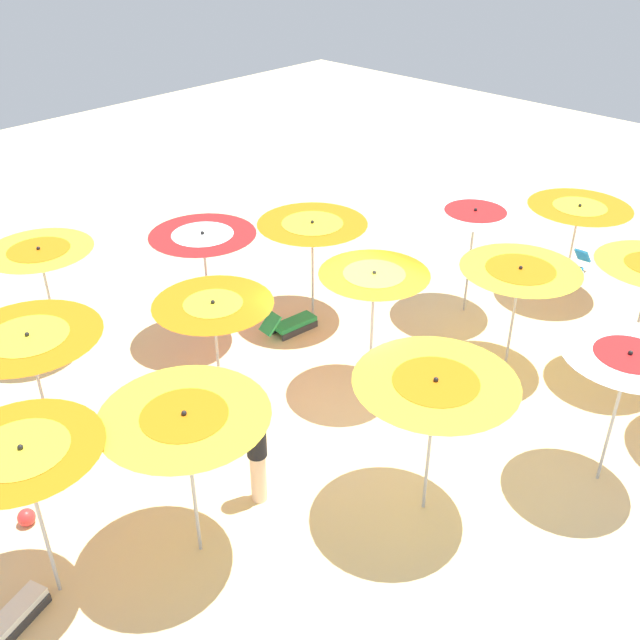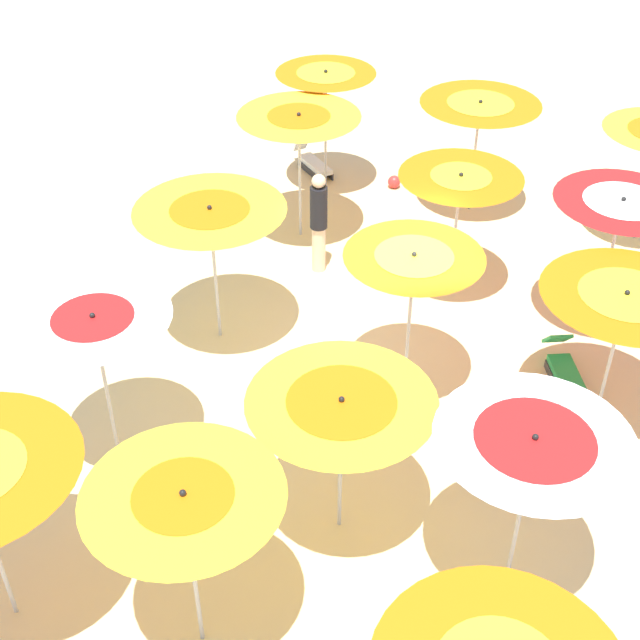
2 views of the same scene
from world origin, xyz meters
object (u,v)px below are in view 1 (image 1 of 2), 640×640
at_px(beach_umbrella_3, 627,365).
at_px(lounger_2, 572,271).
at_px(lounger_0, 291,324).
at_px(beach_umbrella_6, 214,314).
at_px(beach_umbrella_13, 475,218).
at_px(beach_ball, 26,517).
at_px(beach_umbrella_1, 185,424).
at_px(beachgoer_0, 257,448).
at_px(beach_umbrella_0, 23,459).
at_px(beach_umbrella_8, 519,276).
at_px(beach_umbrella_7, 374,283).
at_px(beach_umbrella_10, 40,257).
at_px(beach_umbrella_12, 312,231).
at_px(beach_umbrella_2, 435,394).
at_px(beach_umbrella_5, 29,344).
at_px(lounger_1, 6,621).
at_px(beach_umbrella_11, 203,244).
at_px(beach_umbrella_14, 578,213).

bearing_deg(beach_umbrella_3, lounger_2, 30.71).
bearing_deg(lounger_0, beach_umbrella_6, -153.74).
distance_m(beach_umbrella_13, beach_ball, 9.90).
distance_m(beach_umbrella_1, beach_umbrella_3, 6.23).
height_order(beach_umbrella_6, beachgoer_0, beach_umbrella_6).
bearing_deg(beach_umbrella_0, beach_umbrella_8, -9.70).
relative_size(beach_umbrella_3, beach_ball, 9.26).
bearing_deg(lounger_2, beach_umbrella_3, 27.32).
relative_size(beach_umbrella_6, beach_umbrella_7, 0.93).
xyz_separation_m(beach_umbrella_10, beachgoer_0, (-0.04, -6.05, -1.02)).
xyz_separation_m(beach_umbrella_12, beachgoer_0, (-4.48, -3.23, -0.99)).
distance_m(beach_umbrella_2, beach_ball, 6.18).
bearing_deg(beach_umbrella_5, beach_umbrella_2, -58.70).
bearing_deg(beach_umbrella_1, lounger_1, 164.45).
height_order(beach_umbrella_2, beach_umbrella_11, beach_umbrella_2).
distance_m(beach_umbrella_2, beach_umbrella_10, 8.11).
bearing_deg(lounger_1, lounger_0, 0.05).
distance_m(beach_umbrella_5, beach_umbrella_7, 5.62).
bearing_deg(lounger_2, beach_umbrella_11, -32.67).
height_order(lounger_0, beach_ball, lounger_0).
distance_m(beach_umbrella_7, beach_umbrella_11, 3.60).
distance_m(beach_umbrella_12, lounger_0, 1.96).
height_order(beach_umbrella_0, beach_umbrella_13, beach_umbrella_0).
bearing_deg(beachgoer_0, beach_ball, -12.48).
distance_m(beach_umbrella_0, beach_ball, 2.59).
xyz_separation_m(beach_umbrella_8, beachgoer_0, (-5.73, 0.80, -0.94)).
height_order(beach_umbrella_7, lounger_0, beach_umbrella_7).
xyz_separation_m(beach_umbrella_3, beach_umbrella_14, (5.25, 3.34, -0.24)).
bearing_deg(beach_umbrella_12, beach_umbrella_7, -113.43).
bearing_deg(beach_umbrella_7, beach_umbrella_3, -81.73).
bearing_deg(beach_umbrella_10, beach_umbrella_2, -78.95).
distance_m(beach_umbrella_10, beach_umbrella_14, 11.11).
relative_size(beach_umbrella_3, lounger_0, 1.86).
distance_m(beach_umbrella_2, lounger_1, 6.17).
bearing_deg(beach_umbrella_13, beach_umbrella_3, -123.13).
relative_size(beach_umbrella_7, beach_ball, 9.25).
bearing_deg(beach_umbrella_5, lounger_1, -127.92).
bearing_deg(lounger_1, beach_umbrella_13, -16.50).
bearing_deg(beach_umbrella_10, beach_umbrella_8, -50.25).
height_order(beach_umbrella_3, beach_ball, beach_umbrella_3).
xyz_separation_m(beach_umbrella_2, beach_umbrella_14, (7.64, 1.72, -0.19)).
distance_m(beach_umbrella_2, beach_umbrella_12, 5.90).
distance_m(beach_umbrella_6, beach_umbrella_11, 2.49).
xyz_separation_m(beach_umbrella_14, lounger_2, (0.64, 0.16, -1.71)).
bearing_deg(lounger_0, beach_umbrella_2, -106.40).
bearing_deg(beach_umbrella_8, lounger_0, 118.00).
xyz_separation_m(beach_umbrella_11, lounger_2, (7.45, -4.18, -1.89)).
bearing_deg(beach_umbrella_13, lounger_1, -177.81).
relative_size(beach_umbrella_2, lounger_1, 1.89).
relative_size(beach_umbrella_7, beach_umbrella_10, 1.08).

